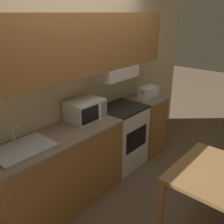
# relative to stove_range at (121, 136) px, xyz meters

# --- Properties ---
(ground_plane) EXTENTS (16.00, 16.00, 0.00)m
(ground_plane) POSITION_rel_stove_range_xyz_m (-0.56, 0.28, -0.46)
(ground_plane) COLOR brown
(wall_back) EXTENTS (5.15, 0.38, 2.55)m
(wall_back) POSITION_rel_stove_range_xyz_m (-0.55, 0.21, 1.07)
(wall_back) COLOR beige
(wall_back) RESTS_ON ground_plane
(lower_counter_main) EXTENTS (1.61, 0.59, 0.92)m
(lower_counter_main) POSITION_rel_stove_range_xyz_m (-1.14, -0.01, 0.00)
(lower_counter_main) COLOR #A36B38
(lower_counter_main) RESTS_ON ground_plane
(lower_counter_right_stub) EXTENTS (0.49, 0.59, 0.92)m
(lower_counter_right_stub) POSITION_rel_stove_range_xyz_m (0.58, -0.01, 0.00)
(lower_counter_right_stub) COLOR #A36B38
(lower_counter_right_stub) RESTS_ON ground_plane
(stove_range) EXTENTS (0.66, 0.56, 0.92)m
(stove_range) POSITION_rel_stove_range_xyz_m (0.00, 0.00, 0.00)
(stove_range) COLOR white
(stove_range) RESTS_ON ground_plane
(microwave) EXTENTS (0.44, 0.34, 0.25)m
(microwave) POSITION_rel_stove_range_xyz_m (-0.62, 0.08, 0.59)
(microwave) COLOR white
(microwave) RESTS_ON lower_counter_main
(toaster) EXTENTS (0.33, 0.20, 0.17)m
(toaster) POSITION_rel_stove_range_xyz_m (0.62, -0.04, 0.55)
(toaster) COLOR white
(toaster) RESTS_ON lower_counter_right_stub
(sink_basin) EXTENTS (0.57, 0.40, 0.24)m
(sink_basin) POSITION_rel_stove_range_xyz_m (-1.54, -0.01, 0.48)
(sink_basin) COLOR #B7BABF
(sink_basin) RESTS_ON lower_counter_main
(dining_table) EXTENTS (0.92, 0.77, 0.73)m
(dining_table) POSITION_rel_stove_range_xyz_m (-0.38, -1.50, 0.16)
(dining_table) COLOR #9E7042
(dining_table) RESTS_ON ground_plane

